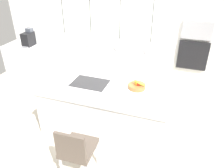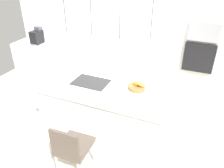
{
  "view_description": "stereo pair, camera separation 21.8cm",
  "coord_description": "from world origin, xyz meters",
  "px_view_note": "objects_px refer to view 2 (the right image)",
  "views": [
    {
      "loc": [
        1.07,
        -2.78,
        2.6
      ],
      "look_at": [
        0.1,
        0.0,
        0.94
      ],
      "focal_mm": 35.99,
      "sensor_mm": 36.0,
      "label": 1
    },
    {
      "loc": [
        1.27,
        -2.7,
        2.6
      ],
      "look_at": [
        0.1,
        0.0,
        0.94
      ],
      "focal_mm": 35.99,
      "sensor_mm": 36.0,
      "label": 2
    }
  ],
  "objects_px": {
    "fruit_bowl": "(137,86)",
    "coffee_machine": "(37,37)",
    "microwave": "(204,32)",
    "chair_near": "(72,147)",
    "oven": "(199,58)"
  },
  "relations": [
    {
      "from": "fruit_bowl",
      "to": "microwave",
      "type": "distance_m",
      "value": 1.75
    },
    {
      "from": "fruit_bowl",
      "to": "chair_near",
      "type": "xyz_separation_m",
      "value": [
        -0.51,
        -1.06,
        -0.46
      ]
    },
    {
      "from": "fruit_bowl",
      "to": "microwave",
      "type": "xyz_separation_m",
      "value": [
        0.74,
        1.5,
        0.51
      ]
    },
    {
      "from": "fruit_bowl",
      "to": "coffee_machine",
      "type": "height_order",
      "value": "coffee_machine"
    },
    {
      "from": "microwave",
      "to": "oven",
      "type": "relative_size",
      "value": 0.96
    },
    {
      "from": "fruit_bowl",
      "to": "oven",
      "type": "distance_m",
      "value": 1.67
    },
    {
      "from": "microwave",
      "to": "oven",
      "type": "distance_m",
      "value": 0.5
    },
    {
      "from": "microwave",
      "to": "fruit_bowl",
      "type": "bearing_deg",
      "value": -116.41
    },
    {
      "from": "fruit_bowl",
      "to": "microwave",
      "type": "height_order",
      "value": "microwave"
    },
    {
      "from": "microwave",
      "to": "chair_near",
      "type": "bearing_deg",
      "value": -116.1
    },
    {
      "from": "oven",
      "to": "chair_near",
      "type": "relative_size",
      "value": 0.67
    },
    {
      "from": "microwave",
      "to": "oven",
      "type": "height_order",
      "value": "microwave"
    },
    {
      "from": "fruit_bowl",
      "to": "coffee_machine",
      "type": "distance_m",
      "value": 3.08
    },
    {
      "from": "coffee_machine",
      "to": "microwave",
      "type": "height_order",
      "value": "microwave"
    },
    {
      "from": "fruit_bowl",
      "to": "coffee_machine",
      "type": "relative_size",
      "value": 0.7
    }
  ]
}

